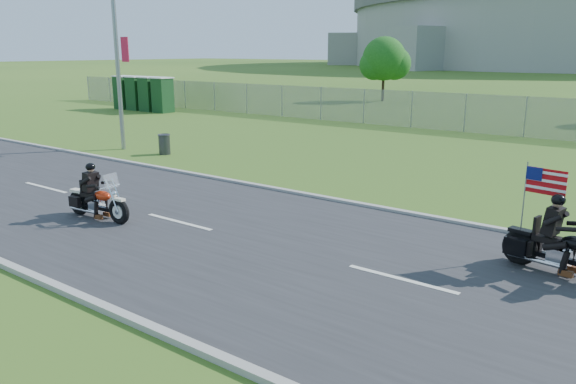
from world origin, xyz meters
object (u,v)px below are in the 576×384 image
Objects in this scene: porta_toilet_a at (163,96)px; motorcycle_lead at (97,202)px; porta_toilet_c at (136,94)px; porta_toilet_b at (149,95)px; porta_toilet_d at (124,93)px; streetlight at (119,13)px; trash_can at (164,145)px; motorcycle_follow at (563,249)px.

porta_toilet_a is 25.56m from motorcycle_lead.
motorcycle_lead is (20.93, -18.00, -0.68)m from porta_toilet_c.
porta_toilet_b is 2.80m from porta_toilet_d.
porta_toilet_c is at bearing 0.00° from porta_toilet_d.
trash_can is (2.37, 0.01, -5.24)m from streetlight.
porta_toilet_a is 2.85× the size of trash_can.
streetlight is 4.35× the size of porta_toilet_d.
porta_toilet_d is at bearing 180.00° from porta_toilet_a.
motorcycle_lead is 9.24m from trash_can.
porta_toilet_a is (-10.02, 10.78, -4.49)m from streetlight.
porta_toilet_c is at bearing 180.00° from porta_toilet_b.
porta_toilet_d is at bearing 180.00° from porta_toilet_c.
streetlight reaches higher than porta_toilet_d.
porta_toilet_d is 2.85× the size of trash_can.
motorcycle_follow is at bearing -26.78° from porta_toilet_b.
porta_toilet_a is 1.06× the size of motorcycle_lead.
motorcycle_lead is 2.69× the size of trash_can.
motorcycle_follow is (32.51, -14.99, -0.61)m from porta_toilet_d.
streetlight is 18.40m from porta_toilet_d.
motorcycle_follow is at bearing -14.87° from trash_can.
porta_toilet_a is at bearing 132.91° from streetlight.
porta_toilet_b is at bearing 0.00° from porta_toilet_d.
porta_toilet_c is (-2.80, 0.00, 0.00)m from porta_toilet_a.
porta_toilet_a is 1.00× the size of porta_toilet_b.
trash_can is at bearing 0.33° from streetlight.
streetlight is 19.45m from motorcycle_follow.
porta_toilet_d is 0.98× the size of motorcycle_follow.
porta_toilet_c is 2.85× the size of trash_can.
porta_toilet_a is at bearing 0.00° from porta_toilet_d.
streetlight is 12.03m from motorcycle_lead.
porta_toilet_b and porta_toilet_d have the same top height.
motorcycle_lead is at bearing -41.70° from streetlight.
porta_toilet_c is 0.98× the size of motorcycle_follow.
porta_toilet_b is at bearing 163.15° from motorcycle_follow.
trash_can is (15.19, -10.77, -0.75)m from porta_toilet_c.
porta_toilet_c is 18.63m from trash_can.
motorcycle_lead is at bearing -40.71° from porta_toilet_c.
porta_toilet_b is 2.85× the size of trash_can.
porta_toilet_d is (-14.22, 10.78, -4.49)m from streetlight.
porta_toilet_d is at bearing 147.01° from trash_can.
porta_toilet_c is 1.06× the size of motorcycle_lead.
porta_toilet_b and porta_toilet_c have the same top height.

